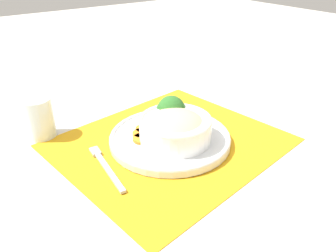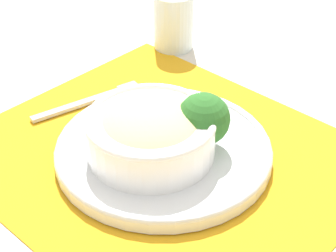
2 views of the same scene
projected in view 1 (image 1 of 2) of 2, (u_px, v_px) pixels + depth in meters
name	position (u px, v px, depth m)	size (l,w,h in m)	color
ground_plane	(170.00, 143.00, 0.81)	(4.00, 4.00, 0.00)	beige
placemat	(170.00, 142.00, 0.81)	(0.57, 0.51, 0.00)	orange
plate	(170.00, 138.00, 0.80)	(0.29, 0.29, 0.02)	silver
bowl	(177.00, 126.00, 0.77)	(0.17, 0.17, 0.07)	white
broccoli_floret	(171.00, 110.00, 0.82)	(0.07, 0.07, 0.08)	#759E51
carrot_slice_near	(150.00, 125.00, 0.84)	(0.05, 0.05, 0.01)	orange
carrot_slice_middle	(145.00, 129.00, 0.82)	(0.05, 0.05, 0.01)	orange
carrot_slice_far	(142.00, 134.00, 0.80)	(0.05, 0.05, 0.01)	orange
carrot_slice_extra	(143.00, 139.00, 0.78)	(0.05, 0.05, 0.01)	orange
water_glass	(39.00, 120.00, 0.81)	(0.07, 0.07, 0.10)	silver
fork	(104.00, 164.00, 0.72)	(0.04, 0.18, 0.01)	#B7B7BC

